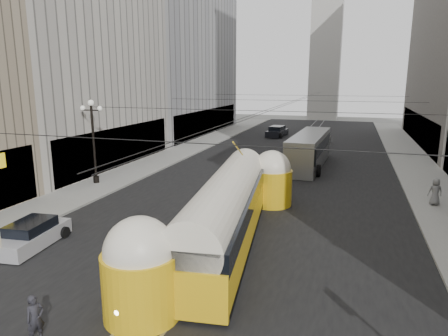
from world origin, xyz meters
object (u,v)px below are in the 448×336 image
Objects in this scene: streetcar at (227,209)px; pedestrian_sidewalk_right at (435,192)px; sedan_silver at (32,235)px; city_bus at (309,149)px; pedestrian_crossing_a at (35,319)px.

streetcar is 9.45× the size of pedestrian_sidewalk_right.
sedan_silver is at bearing -159.71° from streetcar.
city_bus is at bearing -58.42° from pedestrian_sidewalk_right.
pedestrian_crossing_a is at bearing -100.28° from city_bus.
streetcar is at bearing 2.56° from pedestrian_crossing_a.
pedestrian_crossing_a is (5.59, -5.82, 0.19)m from sedan_silver.
sedan_silver is at bearing -115.12° from city_bus.
city_bus is at bearing 12.30° from pedestrian_crossing_a.
streetcar is at bearing 20.29° from sedan_silver.
streetcar reaches higher than sedan_silver.
city_bus reaches higher than sedan_silver.
pedestrian_crossing_a is at bearing -46.15° from sedan_silver.
city_bus reaches higher than pedestrian_crossing_a.
city_bus is at bearing 84.45° from streetcar.
pedestrian_sidewalk_right is at bearing -14.73° from pedestrian_crossing_a.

